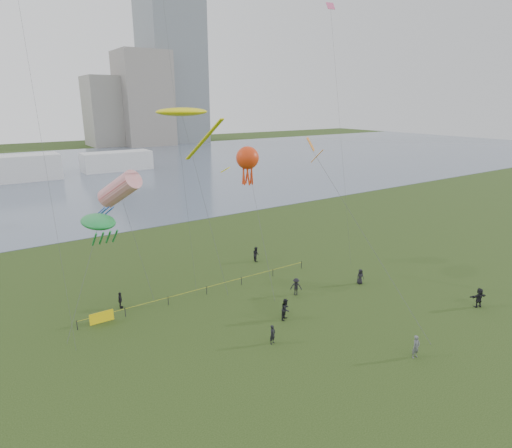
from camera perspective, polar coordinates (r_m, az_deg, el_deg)
ground_plane at (r=33.01m, az=10.27°, el=-17.60°), size 400.00×400.00×0.00m
lake at (r=122.18m, az=-24.56°, el=6.09°), size 400.00×120.00×0.08m
building_mid at (r=192.77m, az=-14.74°, el=15.82°), size 20.00×20.00×38.00m
building_low at (r=194.27m, az=-19.25°, el=13.99°), size 16.00×18.00×28.00m
pavilion_left at (r=115.46m, az=-30.14°, el=6.37°), size 22.00×8.00×6.00m
pavilion_right at (r=122.97m, az=-18.07°, el=7.98°), size 18.00×7.00×5.00m
fence at (r=40.20m, az=-14.46°, el=-10.45°), size 24.07×0.07×1.05m
kite_flyer at (r=34.56m, az=20.55°, el=-15.07°), size 0.66×0.44×1.75m
spectator_a at (r=37.53m, az=3.98°, el=-11.26°), size 1.16×1.09×1.90m
spectator_b at (r=42.01m, az=5.36°, el=-8.31°), size 1.27×1.20×1.73m
spectator_c at (r=41.27m, az=-17.65°, el=-9.66°), size 0.73×0.98×1.55m
spectator_d at (r=45.58m, az=13.72°, el=-6.81°), size 0.88×0.70×1.59m
spectator_e at (r=44.45m, az=27.59°, el=-8.70°), size 1.79×1.05×1.84m
spectator_f at (r=34.18m, az=2.23°, el=-14.50°), size 0.66×0.53×1.56m
spectator_g at (r=50.27m, az=-0.00°, el=-4.03°), size 0.81×0.96×1.76m
kite_stingray at (r=42.39m, az=-9.78°, el=14.43°), size 5.13×10.08×17.59m
kite_windsock at (r=41.76m, az=-17.73°, el=4.45°), size 4.30×5.94×12.25m
kite_creature at (r=38.01m, az=-20.30°, el=0.27°), size 5.41×5.68×8.95m
kite_octopus at (r=46.28m, az=-1.14°, el=8.74°), size 4.17×10.38×13.55m
kite_delta at (r=39.11m, az=8.08°, el=9.22°), size 2.37×13.72×15.03m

